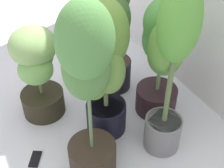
# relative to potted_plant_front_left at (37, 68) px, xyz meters

# --- Properties ---
(ground_plane) EXTENTS (8.00, 8.00, 0.00)m
(ground_plane) POSITION_rel_potted_plant_front_left_xyz_m (0.30, 0.15, -0.36)
(ground_plane) COLOR silver
(ground_plane) RESTS_ON ground
(potted_plant_front_left) EXTENTS (0.41, 0.39, 0.63)m
(potted_plant_front_left) POSITION_rel_potted_plant_front_left_xyz_m (0.00, 0.00, 0.00)
(potted_plant_front_left) COLOR #2B2717
(potted_plant_front_left) RESTS_ON ground
(potted_plant_center) EXTENTS (0.40, 0.32, 0.86)m
(potted_plant_center) POSITION_rel_potted_plant_front_left_xyz_m (0.33, 0.29, 0.13)
(potted_plant_center) COLOR black
(potted_plant_center) RESTS_ON ground
(potted_plant_back_center) EXTENTS (0.40, 0.35, 0.79)m
(potted_plant_back_center) POSITION_rel_potted_plant_front_left_xyz_m (0.34, 0.66, 0.09)
(potted_plant_back_center) COLOR #2F1C21
(potted_plant_back_center) RESTS_ON ground
(potted_plant_front_right) EXTENTS (0.36, 0.32, 0.99)m
(potted_plant_front_right) POSITION_rel_potted_plant_front_left_xyz_m (0.53, 0.10, 0.21)
(potted_plant_front_right) COLOR #31281B
(potted_plant_front_right) RESTS_ON ground
(potted_plant_back_left) EXTENTS (0.41, 0.29, 1.01)m
(potted_plant_back_left) POSITION_rel_potted_plant_front_left_xyz_m (-0.02, 0.53, 0.21)
(potted_plant_back_left) COLOR black
(potted_plant_back_left) RESTS_ON ground
(potted_plant_back_right) EXTENTS (0.30, 0.23, 1.01)m
(potted_plant_back_right) POSITION_rel_potted_plant_front_left_xyz_m (0.58, 0.52, 0.21)
(potted_plant_back_right) COLOR slate
(potted_plant_back_right) RESTS_ON ground
(cell_phone) EXTENTS (0.16, 0.13, 0.01)m
(cell_phone) POSITION_rel_potted_plant_front_left_xyz_m (0.36, -0.18, -0.35)
(cell_phone) COLOR white
(cell_phone) RESTS_ON ground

